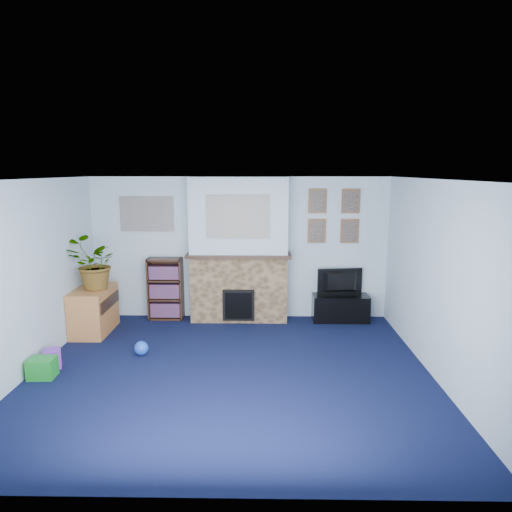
{
  "coord_description": "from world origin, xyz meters",
  "views": [
    {
      "loc": [
        0.4,
        -5.37,
        2.51
      ],
      "look_at": [
        0.3,
        0.79,
        1.34
      ],
      "focal_mm": 32.0,
      "sensor_mm": 36.0,
      "label": 1
    }
  ],
  "objects_px": {
    "tv_stand": "(340,308)",
    "bookshelf": "(166,290)",
    "sideboard": "(94,310)",
    "television": "(341,282)"
  },
  "relations": [
    {
      "from": "bookshelf",
      "to": "sideboard",
      "type": "xyz_separation_m",
      "value": [
        -0.99,
        -0.69,
        -0.15
      ]
    },
    {
      "from": "tv_stand",
      "to": "sideboard",
      "type": "relative_size",
      "value": 1.03
    },
    {
      "from": "tv_stand",
      "to": "bookshelf",
      "type": "bearing_deg",
      "value": 178.52
    },
    {
      "from": "sideboard",
      "to": "tv_stand",
      "type": "bearing_deg",
      "value": 8.84
    },
    {
      "from": "tv_stand",
      "to": "bookshelf",
      "type": "height_order",
      "value": "bookshelf"
    },
    {
      "from": "tv_stand",
      "to": "sideboard",
      "type": "bearing_deg",
      "value": -171.16
    },
    {
      "from": "tv_stand",
      "to": "sideboard",
      "type": "height_order",
      "value": "sideboard"
    },
    {
      "from": "television",
      "to": "bookshelf",
      "type": "relative_size",
      "value": 0.73
    },
    {
      "from": "tv_stand",
      "to": "bookshelf",
      "type": "xyz_separation_m",
      "value": [
        -2.96,
        0.08,
        0.28
      ]
    },
    {
      "from": "sideboard",
      "to": "bookshelf",
      "type": "bearing_deg",
      "value": 34.99
    }
  ]
}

